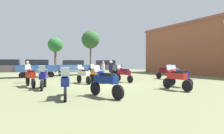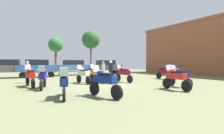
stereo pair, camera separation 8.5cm
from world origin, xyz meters
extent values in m
cube|color=#6A704C|center=(0.00, 0.00, 0.01)|extent=(44.00, 52.00, 0.02)
cube|color=#955337|center=(18.00, 1.10, 3.53)|extent=(6.00, 21.74, 7.06)
cube|color=#97513C|center=(18.00, 1.10, 7.23)|extent=(6.12, 22.17, 0.35)
cylinder|color=black|center=(2.19, 1.21, 0.34)|extent=(0.16, 0.64, 0.63)
cylinder|color=black|center=(2.29, -0.41, 0.34)|extent=(0.16, 0.64, 0.63)
cube|color=maroon|center=(2.24, 0.40, 0.83)|extent=(0.45, 1.40, 0.36)
ellipsoid|color=maroon|center=(2.22, 0.71, 1.11)|extent=(0.35, 0.50, 0.24)
cube|color=black|center=(2.26, 0.16, 1.07)|extent=(0.33, 0.58, 0.12)
cube|color=silver|center=(2.20, 1.05, 1.29)|extent=(0.37, 0.17, 0.39)
cylinder|color=#B7B7BC|center=(2.21, 0.95, 1.23)|extent=(0.62, 0.08, 0.04)
cylinder|color=black|center=(-1.22, 1.88, 0.34)|extent=(0.20, 0.65, 0.64)
cylinder|color=black|center=(-1.02, 0.35, 0.34)|extent=(0.20, 0.65, 0.64)
cube|color=silver|center=(-1.12, 1.12, 0.84)|extent=(0.53, 1.35, 0.36)
ellipsoid|color=silver|center=(-1.16, 1.41, 1.12)|extent=(0.38, 0.52, 0.24)
cube|color=black|center=(-1.09, 0.89, 1.08)|extent=(0.37, 0.59, 0.12)
cube|color=silver|center=(-1.20, 1.74, 1.30)|extent=(0.38, 0.20, 0.39)
cylinder|color=#B7B7BC|center=(-1.18, 1.64, 1.24)|extent=(0.62, 0.11, 0.04)
cylinder|color=black|center=(-2.42, -3.79, 0.36)|extent=(0.27, 0.68, 0.68)
cylinder|color=black|center=(-2.06, -5.36, 0.36)|extent=(0.27, 0.68, 0.68)
cube|color=navy|center=(-2.24, -4.58, 0.88)|extent=(0.65, 1.41, 0.36)
ellipsoid|color=navy|center=(-2.31, -4.28, 1.16)|extent=(0.42, 0.54, 0.24)
cube|color=black|center=(-2.19, -4.81, 1.12)|extent=(0.42, 0.61, 0.12)
cube|color=silver|center=(-2.39, -3.94, 1.34)|extent=(0.38, 0.23, 0.39)
cylinder|color=#B7B7BC|center=(-2.36, -4.04, 1.28)|extent=(0.61, 0.17, 0.04)
cylinder|color=black|center=(-4.54, -1.02, 0.34)|extent=(0.29, 0.65, 0.64)
cylinder|color=black|center=(-4.09, 0.56, 0.34)|extent=(0.29, 0.65, 0.64)
cube|color=navy|center=(-4.31, -0.23, 0.84)|extent=(0.73, 1.45, 0.36)
ellipsoid|color=navy|center=(-4.40, -0.53, 1.12)|extent=(0.44, 0.55, 0.24)
cube|color=black|center=(-4.25, 0.01, 1.08)|extent=(0.44, 0.62, 0.12)
cube|color=silver|center=(-4.50, -0.87, 1.30)|extent=(0.39, 0.24, 0.39)
cylinder|color=#B7B7BC|center=(-4.47, -0.77, 1.24)|extent=(0.61, 0.20, 0.04)
cylinder|color=black|center=(4.05, -3.15, 0.34)|extent=(0.25, 0.65, 0.64)
cylinder|color=black|center=(3.72, -4.75, 0.34)|extent=(0.25, 0.65, 0.64)
cube|color=navy|center=(3.89, -3.95, 0.84)|extent=(0.63, 1.43, 0.36)
ellipsoid|color=navy|center=(3.95, -3.64, 1.12)|extent=(0.41, 0.53, 0.24)
cube|color=black|center=(3.84, -4.18, 1.08)|extent=(0.41, 0.61, 0.12)
cube|color=silver|center=(4.02, -3.30, 1.30)|extent=(0.38, 0.22, 0.39)
cylinder|color=#B7B7BC|center=(4.00, -3.40, 1.24)|extent=(0.61, 0.16, 0.04)
cylinder|color=black|center=(7.33, -0.20, 0.34)|extent=(0.16, 0.64, 0.64)
cylinder|color=black|center=(7.24, 1.24, 0.34)|extent=(0.16, 0.64, 0.64)
cube|color=maroon|center=(7.29, 0.52, 0.84)|extent=(0.44, 1.25, 0.36)
ellipsoid|color=maroon|center=(7.30, 0.24, 1.12)|extent=(0.35, 0.50, 0.24)
cube|color=black|center=(7.27, 0.74, 1.08)|extent=(0.33, 0.58, 0.12)
cube|color=silver|center=(7.32, -0.06, 1.30)|extent=(0.37, 0.17, 0.39)
cylinder|color=#B7B7BC|center=(7.32, 0.03, 1.24)|extent=(0.62, 0.07, 0.04)
cylinder|color=black|center=(-0.19, 1.68, 0.35)|extent=(0.29, 0.68, 0.67)
cylinder|color=black|center=(0.20, 0.23, 0.35)|extent=(0.29, 0.68, 0.67)
cube|color=#BE610D|center=(0.01, 0.95, 0.87)|extent=(0.67, 1.33, 0.36)
ellipsoid|color=#BE610D|center=(-0.07, 1.23, 1.15)|extent=(0.43, 0.55, 0.24)
cube|color=black|center=(0.06, 0.74, 1.11)|extent=(0.43, 0.62, 0.12)
cube|color=silver|center=(-0.15, 1.54, 1.33)|extent=(0.39, 0.24, 0.39)
cylinder|color=#B7B7BC|center=(-0.12, 1.45, 1.27)|extent=(0.61, 0.19, 0.04)
cylinder|color=black|center=(-5.04, 1.89, 0.34)|extent=(0.20, 0.65, 0.64)
cylinder|color=black|center=(-4.84, 0.35, 0.34)|extent=(0.20, 0.65, 0.64)
cube|color=#B72011|center=(-4.94, 1.12, 0.84)|extent=(0.52, 1.36, 0.36)
ellipsoid|color=#B72011|center=(-4.98, 1.41, 1.12)|extent=(0.38, 0.52, 0.24)
cube|color=black|center=(-4.91, 0.89, 1.08)|extent=(0.37, 0.59, 0.12)
cube|color=silver|center=(-5.02, 1.74, 1.30)|extent=(0.38, 0.20, 0.39)
cylinder|color=#B7B7BC|center=(-5.00, 1.64, 1.24)|extent=(0.62, 0.11, 0.04)
cylinder|color=black|center=(2.50, -4.08, 0.35)|extent=(0.15, 0.67, 0.66)
cylinder|color=black|center=(2.43, -5.56, 0.35)|extent=(0.15, 0.67, 0.66)
cube|color=red|center=(2.47, -4.82, 0.86)|extent=(0.42, 1.28, 0.36)
ellipsoid|color=red|center=(2.48, -4.54, 1.14)|extent=(0.34, 0.50, 0.24)
cube|color=black|center=(2.45, -5.04, 1.10)|extent=(0.33, 0.57, 0.12)
cube|color=silver|center=(2.50, -4.22, 1.32)|extent=(0.37, 0.17, 0.39)
cylinder|color=#B7B7BC|center=(2.49, -4.31, 1.26)|extent=(0.62, 0.07, 0.04)
cylinder|color=black|center=(-4.14, -4.50, 0.32)|extent=(0.28, 0.61, 0.60)
cylinder|color=black|center=(-3.74, -3.04, 0.32)|extent=(0.28, 0.61, 0.60)
cube|color=navy|center=(-3.94, -3.77, 0.80)|extent=(0.69, 1.34, 0.36)
ellipsoid|color=navy|center=(-4.02, -4.05, 1.08)|extent=(0.44, 0.55, 0.24)
cube|color=black|center=(-3.88, -3.55, 1.04)|extent=(0.44, 0.62, 0.12)
cube|color=silver|center=(-4.10, -4.36, 1.26)|extent=(0.39, 0.24, 0.39)
cylinder|color=#B7B7BC|center=(-4.08, -4.27, 1.20)|extent=(0.61, 0.20, 0.04)
cylinder|color=black|center=(-4.99, 9.12, 0.34)|extent=(0.67, 0.31, 0.64)
cylinder|color=black|center=(-4.77, 10.54, 0.34)|extent=(0.67, 0.31, 0.64)
cube|color=#55494D|center=(-6.32, 10.05, 1.03)|extent=(4.52, 2.43, 0.75)
cube|color=black|center=(-6.32, 10.05, 1.71)|extent=(2.58, 1.92, 0.61)
cylinder|color=black|center=(4.00, 9.23, 0.34)|extent=(0.66, 0.30, 0.64)
cylinder|color=black|center=(4.19, 10.65, 0.34)|extent=(0.66, 0.30, 0.64)
cylinder|color=black|center=(6.90, 8.84, 0.34)|extent=(0.66, 0.30, 0.64)
cylinder|color=black|center=(7.09, 10.27, 0.34)|extent=(0.66, 0.30, 0.64)
cube|color=#42434E|center=(5.54, 9.75, 1.03)|extent=(4.50, 2.35, 0.75)
cube|color=black|center=(5.54, 9.75, 1.71)|extent=(2.55, 1.88, 0.61)
cylinder|color=black|center=(-4.96, 9.02, 0.34)|extent=(0.66, 0.30, 0.64)
cylinder|color=black|center=(-4.77, 10.45, 0.34)|extent=(0.66, 0.30, 0.64)
cylinder|color=black|center=(-2.07, 8.64, 0.34)|extent=(0.66, 0.30, 0.64)
cylinder|color=black|center=(-1.88, 10.06, 0.34)|extent=(0.66, 0.30, 0.64)
cube|color=#335799|center=(-3.42, 9.54, 1.03)|extent=(4.50, 2.35, 0.75)
cube|color=black|center=(-3.42, 9.54, 1.71)|extent=(2.55, 1.88, 0.61)
cylinder|color=black|center=(-0.17, 9.97, 0.34)|extent=(0.66, 0.28, 0.64)
cylinder|color=black|center=(-0.31, 11.40, 0.34)|extent=(0.66, 0.28, 0.64)
cylinder|color=black|center=(2.74, 10.25, 0.34)|extent=(0.66, 0.28, 0.64)
cylinder|color=black|center=(2.60, 11.69, 0.34)|extent=(0.66, 0.28, 0.64)
cube|color=#3C5C91|center=(1.22, 10.83, 1.03)|extent=(4.45, 2.21, 0.75)
cube|color=black|center=(1.22, 10.83, 1.71)|extent=(2.51, 1.81, 0.61)
cylinder|color=#232F48|center=(0.96, 0.39, 0.46)|extent=(0.14, 0.14, 0.88)
cylinder|color=#232F48|center=(1.04, 0.54, 0.46)|extent=(0.14, 0.14, 0.88)
cylinder|color=black|center=(1.00, 0.46, 1.25)|extent=(0.46, 0.46, 0.70)
sphere|color=tan|center=(1.00, 0.46, 1.71)|extent=(0.24, 0.24, 0.24)
cylinder|color=#312850|center=(2.21, 4.01, 0.46)|extent=(0.14, 0.14, 0.88)
cylinder|color=#312850|center=(2.16, 4.17, 0.46)|extent=(0.14, 0.14, 0.88)
cylinder|color=silver|center=(2.19, 4.09, 1.25)|extent=(0.43, 0.43, 0.69)
sphere|color=tan|center=(2.19, 4.09, 1.71)|extent=(0.24, 0.24, 0.24)
cylinder|color=#213544|center=(-4.96, 3.79, 0.45)|extent=(0.14, 0.14, 0.87)
cylinder|color=#213544|center=(-4.80, 3.83, 0.45)|extent=(0.14, 0.14, 0.87)
cylinder|color=silver|center=(-4.88, 3.81, 1.23)|extent=(0.41, 0.41, 0.69)
sphere|color=tan|center=(-4.88, 3.81, 1.69)|extent=(0.23, 0.23, 0.23)
cylinder|color=brown|center=(7.06, 18.43, 2.66)|extent=(0.29, 0.29, 5.28)
sphere|color=#2C5C2B|center=(7.06, 18.43, 6.06)|extent=(3.37, 3.37, 3.37)
cylinder|color=brown|center=(0.69, 18.87, 2.13)|extent=(0.39, 0.39, 4.22)
sphere|color=#2E6B31|center=(0.69, 18.87, 4.81)|extent=(2.50, 2.50, 2.50)
camera|label=1|loc=(-6.15, -11.73, 1.64)|focal=27.78mm
camera|label=2|loc=(-6.08, -11.78, 1.64)|focal=27.78mm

